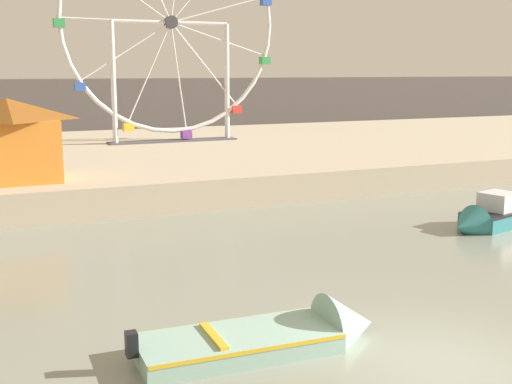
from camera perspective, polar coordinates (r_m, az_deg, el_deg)
ground_plane at (r=12.70m, az=15.94°, el=-14.07°), size 240.00×240.00×0.00m
quay_promenade at (r=35.08m, az=-11.29°, el=2.71°), size 110.00×22.33×1.16m
distant_town_skyline at (r=59.90m, az=-16.81°, el=7.16°), size 140.00×3.00×4.40m
motorboat_seafoam at (r=12.97m, az=2.76°, el=-12.11°), size 4.95×1.65×1.42m
motorboat_teal_painted at (r=23.57m, az=19.68°, el=-1.96°), size 4.83×2.42×1.48m
ferris_wheel_white_frame at (r=38.02m, az=-7.30°, el=13.91°), size 12.36×1.20×12.68m
carnival_booth_orange_canopy at (r=25.60m, az=-20.43°, el=4.31°), size 3.75×2.90×3.02m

